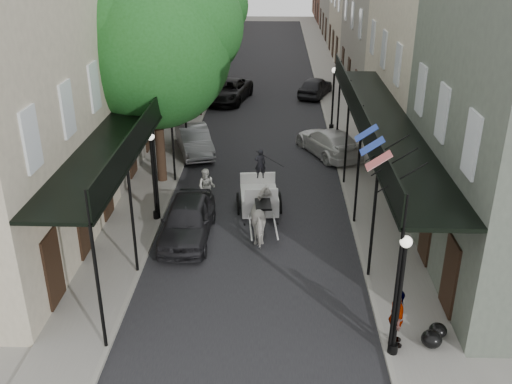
# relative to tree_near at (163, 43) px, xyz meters

# --- Properties ---
(ground) EXTENTS (140.00, 140.00, 0.00)m
(ground) POSITION_rel_tree_near_xyz_m (4.20, -10.18, -6.49)
(ground) COLOR gray
(ground) RESTS_ON ground
(road) EXTENTS (8.00, 90.00, 0.01)m
(road) POSITION_rel_tree_near_xyz_m (4.20, 9.82, -6.48)
(road) COLOR black
(road) RESTS_ON ground
(sidewalk_left) EXTENTS (2.20, 90.00, 0.12)m
(sidewalk_left) POSITION_rel_tree_near_xyz_m (-0.80, 9.82, -6.43)
(sidewalk_left) COLOR gray
(sidewalk_left) RESTS_ON ground
(sidewalk_right) EXTENTS (2.20, 90.00, 0.12)m
(sidewalk_right) POSITION_rel_tree_near_xyz_m (9.20, 9.82, -6.43)
(sidewalk_right) COLOR gray
(sidewalk_right) RESTS_ON ground
(building_row_left) EXTENTS (5.00, 80.00, 10.50)m
(building_row_left) POSITION_rel_tree_near_xyz_m (-4.40, 19.82, -1.24)
(building_row_left) COLOR #C2B59B
(building_row_left) RESTS_ON ground
(building_row_right) EXTENTS (5.00, 80.00, 10.50)m
(building_row_right) POSITION_rel_tree_near_xyz_m (12.80, 19.82, -1.24)
(building_row_right) COLOR gray
(building_row_right) RESTS_ON ground
(gallery_left) EXTENTS (2.20, 18.05, 4.88)m
(gallery_left) POSITION_rel_tree_near_xyz_m (-0.59, -3.20, -2.44)
(gallery_left) COLOR black
(gallery_left) RESTS_ON sidewalk_left
(gallery_right) EXTENTS (2.20, 18.05, 4.88)m
(gallery_right) POSITION_rel_tree_near_xyz_m (8.99, -3.20, -2.44)
(gallery_right) COLOR black
(gallery_right) RESTS_ON sidewalk_right
(tree_near) EXTENTS (7.31, 6.80, 9.63)m
(tree_near) POSITION_rel_tree_near_xyz_m (0.00, 0.00, 0.00)
(tree_near) COLOR #382619
(tree_near) RESTS_ON sidewalk_left
(tree_far) EXTENTS (6.45, 6.00, 8.61)m
(tree_far) POSITION_rel_tree_near_xyz_m (-0.05, 14.00, -0.65)
(tree_far) COLOR #382619
(tree_far) RESTS_ON sidewalk_left
(lamppost_right_near) EXTENTS (0.32, 0.32, 3.71)m
(lamppost_right_near) POSITION_rel_tree_near_xyz_m (8.30, -12.18, -4.44)
(lamppost_right_near) COLOR black
(lamppost_right_near) RESTS_ON sidewalk_right
(lamppost_left) EXTENTS (0.32, 0.32, 3.71)m
(lamppost_left) POSITION_rel_tree_near_xyz_m (0.10, -4.18, -4.44)
(lamppost_left) COLOR black
(lamppost_left) RESTS_ON sidewalk_left
(lamppost_right_far) EXTENTS (0.32, 0.32, 3.71)m
(lamppost_right_far) POSITION_rel_tree_near_xyz_m (8.30, 7.82, -4.44)
(lamppost_right_far) COLOR black
(lamppost_right_far) RESTS_ON sidewalk_right
(horse) EXTENTS (1.18, 2.22, 1.80)m
(horse) POSITION_rel_tree_near_xyz_m (4.52, -5.43, -5.59)
(horse) COLOR silver
(horse) RESTS_ON ground
(carriage) EXTENTS (2.02, 2.79, 3.02)m
(carriage) POSITION_rel_tree_near_xyz_m (4.25, -2.63, -5.32)
(carriage) COLOR black
(carriage) RESTS_ON ground
(pedestrian_walking) EXTENTS (0.92, 0.79, 1.64)m
(pedestrian_walking) POSITION_rel_tree_near_xyz_m (1.99, -2.52, -5.67)
(pedestrian_walking) COLOR #B3B3A9
(pedestrian_walking) RESTS_ON ground
(pedestrian_sidewalk_left) EXTENTS (1.31, 1.03, 1.79)m
(pedestrian_sidewalk_left) POSITION_rel_tree_near_xyz_m (-0.00, 10.55, -5.48)
(pedestrian_sidewalk_left) COLOR gray
(pedestrian_sidewalk_left) RESTS_ON sidewalk_left
(pedestrian_sidewalk_right) EXTENTS (0.54, 1.09, 1.80)m
(pedestrian_sidewalk_right) POSITION_rel_tree_near_xyz_m (8.40, -11.81, -5.47)
(pedestrian_sidewalk_right) COLOR gray
(pedestrian_sidewalk_right) RESTS_ON sidewalk_right
(car_left_near) EXTENTS (1.90, 4.59, 1.55)m
(car_left_near) POSITION_rel_tree_near_xyz_m (1.60, -5.56, -5.71)
(car_left_near) COLOR black
(car_left_near) RESTS_ON ground
(car_left_mid) EXTENTS (2.74, 4.64, 1.45)m
(car_left_mid) POSITION_rel_tree_near_xyz_m (0.60, 3.82, -5.76)
(car_left_mid) COLOR gray
(car_left_mid) RESTS_ON ground
(car_left_far) EXTENTS (3.55, 5.79, 1.50)m
(car_left_far) POSITION_rel_tree_near_xyz_m (1.60, 14.30, -5.74)
(car_left_far) COLOR black
(car_left_far) RESTS_ON ground
(car_right_near) EXTENTS (3.81, 5.30, 1.43)m
(car_right_near) POSITION_rel_tree_near_xyz_m (7.80, 3.82, -5.78)
(car_right_near) COLOR silver
(car_right_near) RESTS_ON ground
(car_right_far) EXTENTS (3.04, 4.53, 1.43)m
(car_right_far) POSITION_rel_tree_near_xyz_m (7.80, 15.83, -5.77)
(car_right_far) COLOR black
(car_right_far) RESTS_ON ground
(trash_bags) EXTENTS (0.85, 1.00, 0.50)m
(trash_bags) POSITION_rel_tree_near_xyz_m (9.55, -11.70, -6.14)
(trash_bags) COLOR black
(trash_bags) RESTS_ON sidewalk_right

